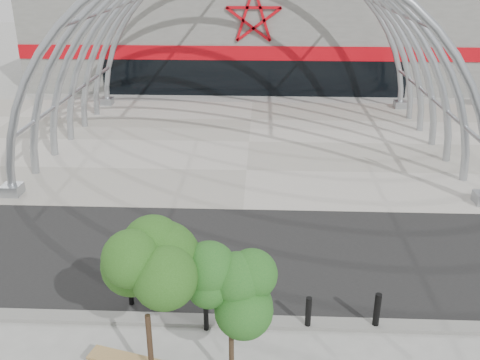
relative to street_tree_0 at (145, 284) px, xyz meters
name	(u,v)px	position (x,y,z in m)	size (l,w,h in m)	color
ground	(234,318)	(1.80, 2.73, -2.94)	(140.00, 140.00, 0.00)	gray
road	(239,254)	(1.80, 6.23, -2.93)	(140.00, 7.00, 0.02)	black
forecourt	(249,142)	(1.80, 18.23, -2.92)	(60.00, 17.00, 0.04)	#9C988C
kerb	(233,321)	(1.80, 2.48, -2.88)	(60.00, 0.50, 0.12)	slate
arena_building	(255,27)	(1.80, 36.18, 1.05)	(34.00, 15.24, 8.00)	slate
vault_canopy	(249,142)	(1.80, 18.23, -2.92)	(20.80, 15.80, 20.36)	#999EA4
street_tree_0	(145,284)	(0.00, 0.00, 0.00)	(1.79, 1.79, 4.09)	black
street_tree_1	(231,294)	(1.89, 0.17, -0.35)	(1.53, 1.53, 3.61)	black
bollard_0	(131,292)	(-1.27, 3.23, -2.48)	(0.15, 0.15, 0.91)	black
bollard_1	(150,290)	(-0.69, 3.18, -2.39)	(0.18, 0.18, 1.10)	black
bollard_2	(206,317)	(1.07, 2.18, -2.51)	(0.14, 0.14, 0.86)	black
bollard_3	(308,313)	(3.88, 2.34, -2.43)	(0.16, 0.16, 1.02)	black
bollard_4	(377,311)	(5.76, 2.44, -2.38)	(0.18, 0.18, 1.12)	black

